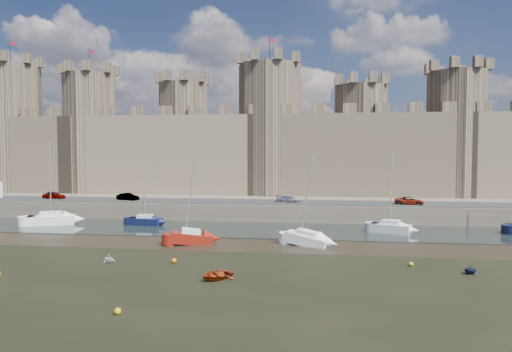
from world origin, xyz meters
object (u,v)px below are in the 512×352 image
Objects in this scene: car_0 at (54,195)px; sailboat_5 at (307,239)px; car_2 at (289,199)px; sailboat_4 at (191,237)px; car_3 at (409,201)px; car_1 at (128,197)px; sailboat_1 at (145,220)px; sailboat_0 at (51,219)px; sailboat_2 at (391,227)px.

sailboat_5 reaches higher than car_0.
sailboat_4 is at bearing 167.88° from car_2.
car_3 is 0.38× the size of sailboat_4.
car_1 reaches higher than car_2.
sailboat_4 is 1.04× the size of sailboat_5.
sailboat_1 reaches higher than car_1.
sailboat_0 reaches higher than car_3.
sailboat_2 reaches higher than car_3.
sailboat_2 reaches higher than car_2.
sailboat_5 reaches higher than car_2.
sailboat_5 is at bearing -107.05° from car_0.
sailboat_0 reaches higher than sailboat_1.
sailboat_4 is (-26.61, -18.98, -2.29)m from car_3.
car_0 is at bearing 97.01° from car_3.
car_0 is 11.51m from sailboat_0.
car_1 is at bearing 132.66° from sailboat_1.
car_2 is at bearing -5.41° from sailboat_0.
car_3 is (42.04, -0.29, -0.03)m from car_1.
sailboat_5 is at bearing -14.05° from sailboat_4.
sailboat_2 is at bearing 2.92° from sailboat_1.
car_0 is 1.03× the size of car_1.
car_3 is 32.77m from sailboat_4.
car_3 is 37.09m from sailboat_1.
sailboat_0 reaches higher than sailboat_5.
car_1 is 0.31× the size of sailboat_0.
sailboat_4 reaches higher than car_2.
sailboat_0 reaches higher than car_0.
car_3 is 0.45× the size of sailboat_1.
sailboat_1 reaches higher than car_3.
sailboat_2 is (32.18, -1.93, 0.08)m from sailboat_1.
car_0 is 0.35× the size of sailboat_4.
car_1 is 24.80m from sailboat_4.
car_2 is 0.42× the size of sailboat_1.
sailboat_4 is (15.43, -19.27, -2.31)m from car_1.
car_0 is 0.41× the size of sailboat_1.
sailboat_2 is at bearing -113.42° from car_2.
car_3 is 49.98m from sailboat_0.
sailboat_0 is 24.64m from sailboat_4.
car_0 is 51.73m from sailboat_2.
car_2 is 17.12m from car_3.
sailboat_4 is (9.62, -11.35, 0.04)m from sailboat_1.
sailboat_5 is at bearing 149.78° from car_3.
car_0 is 0.36× the size of sailboat_2.
car_0 is 54.66m from car_3.
sailboat_2 reaches higher than sailboat_1.
sailboat_0 is 1.11× the size of sailboat_5.
sailboat_2 is (38.00, -9.86, -2.28)m from car_1.
sailboat_5 is at bearing -116.49° from sailboat_2.
car_1 is 0.88× the size of car_3.
sailboat_5 is (2.99, -18.39, -2.31)m from car_2.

